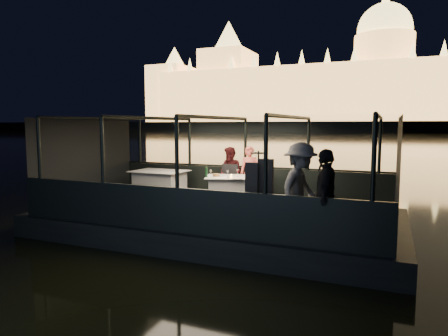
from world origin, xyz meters
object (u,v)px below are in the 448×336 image
at_px(dining_table_aft, 160,185).
at_px(chair_port_left, 227,185).
at_px(chair_port_right, 251,186).
at_px(person_woman_coral, 250,174).
at_px(dining_table_central, 233,190).
at_px(coat_stand, 258,188).
at_px(person_man_maroon, 230,173).
at_px(passenger_stripe, 300,192).
at_px(passenger_dark, 325,197).
at_px(wine_bottle, 206,171).

relative_size(dining_table_aft, chair_port_left, 1.52).
distance_m(chair_port_right, person_woman_coral, 0.42).
bearing_deg(person_woman_coral, dining_table_central, -121.06).
xyz_separation_m(dining_table_aft, coat_stand, (3.81, -2.55, 0.51)).
relative_size(chair_port_right, person_woman_coral, 0.64).
bearing_deg(dining_table_aft, person_man_maroon, 18.16).
distance_m(dining_table_central, passenger_stripe, 3.25).
xyz_separation_m(dining_table_central, chair_port_right, (0.33, 0.45, 0.06)).
relative_size(dining_table_central, passenger_dark, 0.85).
height_order(passenger_stripe, wine_bottle, passenger_stripe).
distance_m(dining_table_central, person_man_maroon, 0.89).
height_order(person_man_maroon, wine_bottle, person_man_maroon).
relative_size(dining_table_aft, coat_stand, 0.94).
height_order(chair_port_right, person_woman_coral, person_woman_coral).
bearing_deg(dining_table_central, passenger_dark, -43.65).
distance_m(chair_port_right, passenger_stripe, 3.37).
bearing_deg(chair_port_right, dining_table_central, -119.86).
bearing_deg(passenger_stripe, person_man_maroon, 55.00).
relative_size(person_woman_coral, passenger_dark, 0.90).
bearing_deg(person_woman_coral, person_man_maroon, 165.17).
bearing_deg(passenger_dark, passenger_stripe, -128.44).
distance_m(dining_table_aft, chair_port_right, 2.69).
relative_size(dining_table_central, wine_bottle, 4.68).
bearing_deg(dining_table_central, coat_stand, -59.17).
bearing_deg(wine_bottle, passenger_dark, -33.46).
distance_m(person_man_maroon, wine_bottle, 1.17).
bearing_deg(wine_bottle, dining_table_central, 34.99).
xyz_separation_m(dining_table_aft, chair_port_right, (2.66, 0.37, 0.06)).
bearing_deg(dining_table_aft, coat_stand, -33.79).
xyz_separation_m(passenger_dark, wine_bottle, (-3.39, 2.24, 0.06)).
distance_m(chair_port_left, chair_port_right, 0.70).
distance_m(chair_port_left, person_woman_coral, 0.70).
distance_m(person_woman_coral, wine_bottle, 1.41).
height_order(dining_table_aft, coat_stand, coat_stand).
distance_m(passenger_dark, wine_bottle, 4.06).
xyz_separation_m(chair_port_right, passenger_dark, (2.45, -3.11, 0.40)).
bearing_deg(wine_bottle, dining_table_aft, 163.96).
bearing_deg(person_woman_coral, passenger_dark, -67.50).
bearing_deg(dining_table_aft, chair_port_left, 10.80).
height_order(person_woman_coral, person_man_maroon, person_woman_coral).
relative_size(dining_table_aft, chair_port_right, 1.55).
xyz_separation_m(dining_table_aft, passenger_stripe, (4.59, -2.36, 0.47)).
height_order(chair_port_right, person_man_maroon, person_man_maroon).
height_order(chair_port_right, wine_bottle, wine_bottle).
bearing_deg(person_man_maroon, chair_port_left, -63.58).
xyz_separation_m(chair_port_right, person_man_maroon, (-0.71, 0.27, 0.30)).
bearing_deg(chair_port_left, wine_bottle, -109.06).
bearing_deg(passenger_dark, wine_bottle, -126.62).
bearing_deg(dining_table_central, person_woman_coral, 73.77).
bearing_deg(coat_stand, chair_port_right, 111.35).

